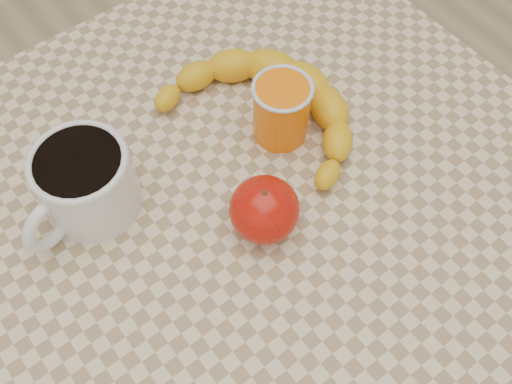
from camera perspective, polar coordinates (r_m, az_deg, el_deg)
ground at (r=1.39m, az=0.00°, el=-16.44°), size 3.00×3.00×0.00m
table at (r=0.77m, az=0.00°, el=-4.05°), size 0.80×0.80×0.75m
coffee_mug at (r=0.67m, az=-16.79°, el=0.93°), size 0.17×0.14×0.09m
orange_juice_glass at (r=0.71m, az=2.55°, el=8.24°), size 0.08×0.08×0.09m
apple at (r=0.64m, az=0.84°, el=-1.75°), size 0.10×0.10×0.08m
banana at (r=0.74m, az=1.24°, el=8.32°), size 0.35×0.40×0.05m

